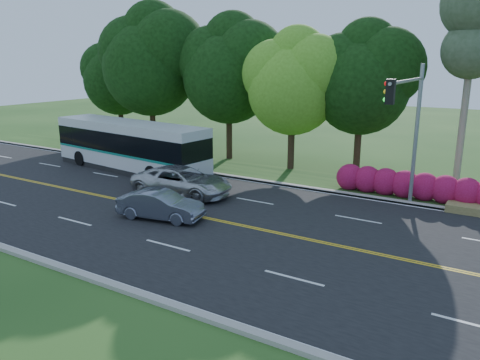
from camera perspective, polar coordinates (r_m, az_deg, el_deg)
The scene contains 12 objects.
ground at distance 21.33m, azimuth -1.70°, elevation -5.20°, with size 120.00×120.00×0.00m, color #204717.
road at distance 21.33m, azimuth -1.70°, elevation -5.18°, with size 60.00×14.00×0.02m, color black.
curb_north at distance 27.30m, azimuth 6.50°, elevation -0.68°, with size 60.00×0.30×0.15m, color #A69F95.
curb_south at distance 16.27m, azimuth -15.86°, elevation -12.06°, with size 60.00×0.30×0.15m, color #A69F95.
grass_verge at distance 28.95m, azimuth 8.05°, elevation 0.09°, with size 60.00×4.00×0.10m, color #204717.
lane_markings at distance 21.37m, azimuth -1.91°, elevation -5.10°, with size 57.60×13.82×0.00m.
tree_row at distance 33.13m, azimuth 2.27°, elevation 13.72°, with size 44.70×9.10×13.84m.
bougainvillea_hedge at distance 26.07m, azimuth 21.95°, elevation -0.94°, with size 9.50×2.25×1.50m.
traffic_signal at distance 22.80m, azimuth 19.98°, elevation 7.30°, with size 0.42×6.10×7.00m.
transit_bus at distance 31.65m, azimuth -13.29°, elevation 3.98°, with size 12.48×4.06×3.21m.
sedan at distance 21.88m, azimuth -9.66°, elevation -3.01°, with size 1.40×4.03×1.33m, color slate.
suv at distance 25.47m, azimuth -7.04°, elevation -0.16°, with size 2.54×5.52×1.53m, color #B9BBBE.
Camera 1 is at (10.97, -16.81, 7.22)m, focal length 35.00 mm.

